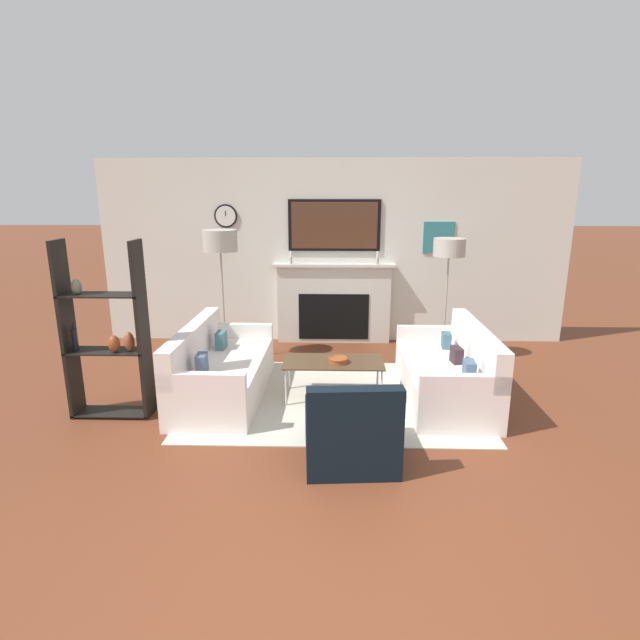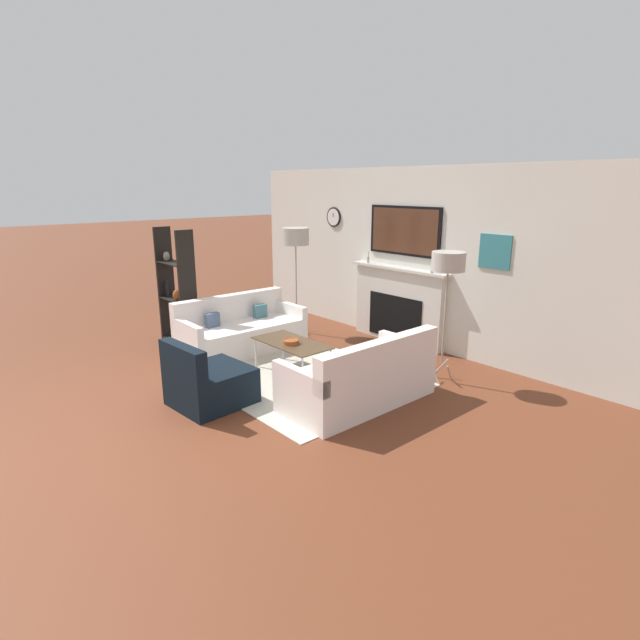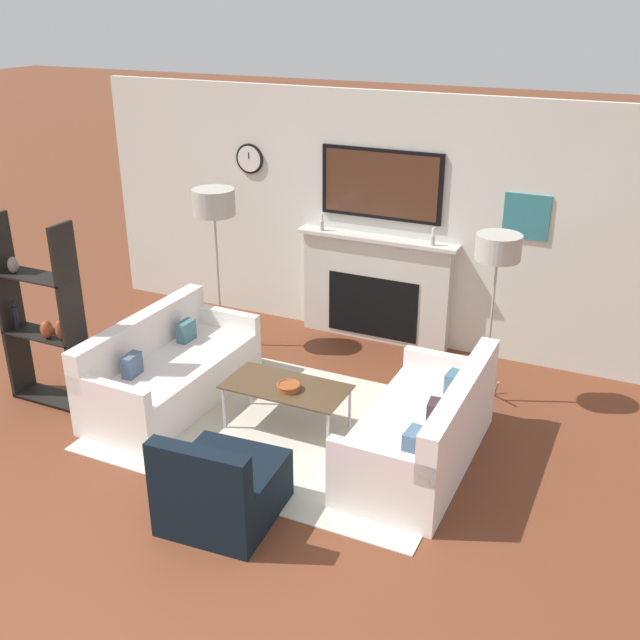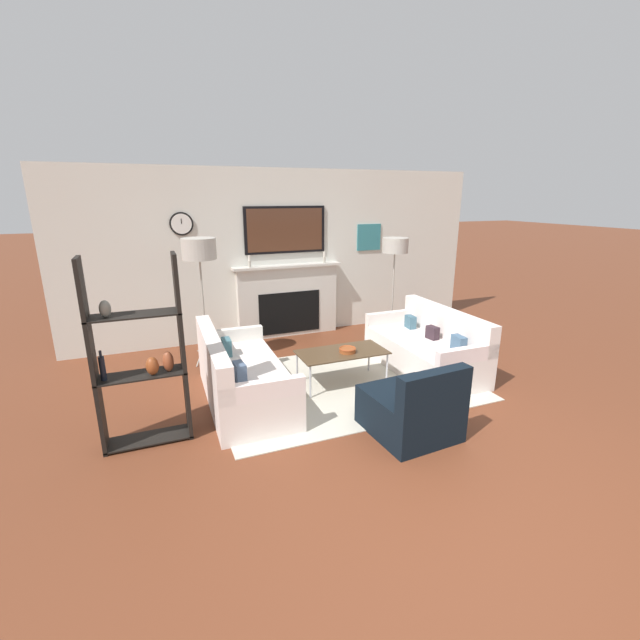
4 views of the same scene
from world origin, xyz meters
TOP-DOWN VIEW (x-y plane):
  - ground_plane at (0.00, 0.00)m, footprint 60.00×60.00m
  - fireplace_wall at (0.00, 4.69)m, footprint 6.93×0.28m
  - area_rug at (0.00, 2.46)m, footprint 3.13×2.27m
  - couch_left at (-1.26, 2.46)m, footprint 0.87×1.87m
  - couch_right at (1.27, 2.46)m, footprint 0.85×1.80m
  - armchair at (0.15, 1.13)m, footprint 0.82×0.87m
  - coffee_table at (0.00, 2.45)m, footprint 1.10×0.55m
  - decorative_bowl at (0.05, 2.40)m, footprint 0.21×0.21m
  - floor_lamp_left at (-1.47, 3.71)m, footprint 0.44×0.44m
  - floor_lamp_right at (1.47, 3.71)m, footprint 0.41×0.41m
  - shelf_unit at (-2.26, 1.96)m, footprint 0.80×0.28m

SIDE VIEW (x-z plane):
  - ground_plane at x=0.00m, z-range 0.00..0.00m
  - area_rug at x=0.00m, z-range 0.00..0.01m
  - armchair at x=0.15m, z-range -0.13..0.65m
  - couch_left at x=-1.26m, z-range -0.12..0.69m
  - couch_right at x=1.27m, z-range -0.12..0.70m
  - coffee_table at x=0.00m, z-range 0.19..0.62m
  - decorative_bowl at x=0.05m, z-range 0.44..0.49m
  - shelf_unit at x=-2.26m, z-range -0.04..1.75m
  - fireplace_wall at x=0.00m, z-range -0.14..2.56m
  - floor_lamp_right at x=1.47m, z-range 0.68..2.35m
  - floor_lamp_left at x=-1.47m, z-range 0.72..2.48m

